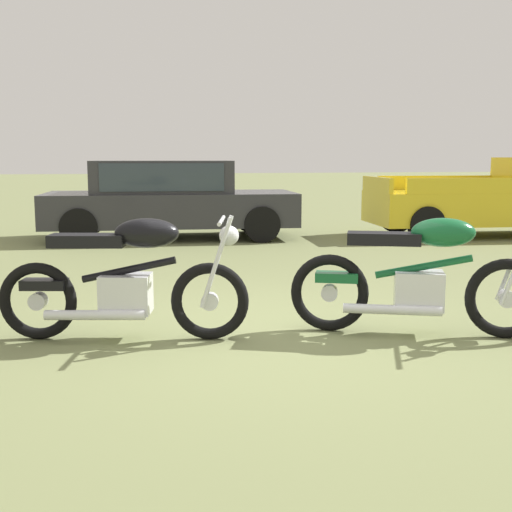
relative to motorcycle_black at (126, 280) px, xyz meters
name	(u,v)px	position (x,y,z in m)	size (l,w,h in m)	color
ground_plane	(272,334)	(1.20, -0.10, -0.49)	(120.00, 120.00, 0.00)	olive
motorcycle_black	(126,280)	(0.00, 0.00, 0.00)	(2.01, 0.78, 1.02)	black
motorcycle_green	(420,277)	(2.39, -0.40, 0.00)	(1.99, 1.06, 1.02)	black
car_charcoal	(167,195)	(1.01, 6.94, 0.30)	(4.70, 2.28, 1.43)	#2D2D33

